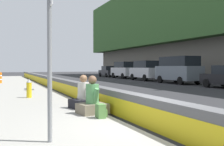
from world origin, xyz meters
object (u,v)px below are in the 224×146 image
object	(u,v)px
seated_person_middle	(83,98)
route_sign_post	(50,35)
parked_car_midline	(146,70)
fire_hydrant	(29,88)
parked_car_farther	(108,71)
parked_car_far	(124,70)
seated_person_foreground	(92,102)
parked_car_fourth	(178,69)
backpack	(101,111)

from	to	relation	value
seated_person_middle	route_sign_post	bearing A→B (deg)	155.68
seated_person_middle	parked_car_midline	bearing A→B (deg)	-34.24
fire_hydrant	parked_car_farther	size ratio (longest dim) A/B	0.19
parked_car_midline	parked_car_far	xyz separation A→B (m)	(6.24, -0.08, 0.00)
parked_car_far	parked_car_farther	xyz separation A→B (m)	(6.04, -0.03, -0.32)
seated_person_foreground	parked_car_far	xyz separation A→B (m)	(26.39, -13.02, 0.67)
parked_car_fourth	parked_car_far	size ratio (longest dim) A/B	1.06
fire_hydrant	backpack	distance (m)	6.32
backpack	parked_car_fourth	distance (m)	19.53
fire_hydrant	route_sign_post	bearing A→B (deg)	177.54
route_sign_post	fire_hydrant	distance (m)	8.32
parked_car_farther	backpack	bearing A→B (deg)	158.55
route_sign_post	backpack	size ratio (longest dim) A/B	9.00
parked_car_fourth	parked_car_far	world-z (taller)	parked_car_fourth
parked_car_far	parked_car_midline	bearing A→B (deg)	179.25
seated_person_middle	parked_car_midline	distance (m)	22.89
route_sign_post	parked_car_far	bearing A→B (deg)	-26.85
route_sign_post	parked_car_fourth	distance (m)	22.18
parked_car_far	parked_car_farther	world-z (taller)	parked_car_far
seated_person_middle	parked_car_far	xyz separation A→B (m)	(25.16, -12.96, 0.68)
parked_car_fourth	parked_car_midline	distance (m)	6.35
seated_person_foreground	backpack	size ratio (longest dim) A/B	2.97
parked_car_fourth	seated_person_foreground	bearing A→B (deg)	136.84
fire_hydrant	parked_car_fourth	size ratio (longest dim) A/B	0.17
seated_person_middle	fire_hydrant	bearing A→B (deg)	19.58
parked_car_far	parked_car_farther	bearing A→B (deg)	-0.28
parked_car_fourth	route_sign_post	bearing A→B (deg)	138.47
parked_car_midline	route_sign_post	bearing A→B (deg)	147.36
seated_person_middle	parked_car_midline	size ratio (longest dim) A/B	0.24
parked_car_far	parked_car_farther	distance (m)	6.05
fire_hydrant	seated_person_middle	bearing A→B (deg)	-160.42
parked_car_midline	seated_person_foreground	bearing A→B (deg)	147.29
route_sign_post	seated_person_middle	distance (m)	4.73
parked_car_midline	parked_car_farther	world-z (taller)	parked_car_midline
seated_person_foreground	parked_car_midline	size ratio (longest dim) A/B	0.25
seated_person_middle	backpack	xyz separation A→B (m)	(-2.02, 0.06, -0.17)
parked_car_fourth	seated_person_middle	bearing A→B (deg)	134.30
fire_hydrant	backpack	world-z (taller)	fire_hydrant
seated_person_middle	backpack	world-z (taller)	seated_person_middle
backpack	parked_car_midline	xyz separation A→B (m)	(20.94, -12.94, 0.85)
seated_person_foreground	backpack	xyz separation A→B (m)	(-0.79, -0.00, -0.18)
fire_hydrant	parked_car_far	world-z (taller)	parked_car_far
parked_car_fourth	parked_car_midline	world-z (taller)	parked_car_fourth
parked_car_farther	seated_person_middle	bearing A→B (deg)	157.40
seated_person_foreground	fire_hydrant	bearing A→B (deg)	14.63
seated_person_middle	parked_car_farther	world-z (taller)	parked_car_farther
route_sign_post	parked_car_midline	bearing A→B (deg)	-32.64
route_sign_post	seated_person_foreground	size ratio (longest dim) A/B	3.03
route_sign_post	parked_car_farther	size ratio (longest dim) A/B	0.80
backpack	parked_car_midline	distance (m)	24.63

